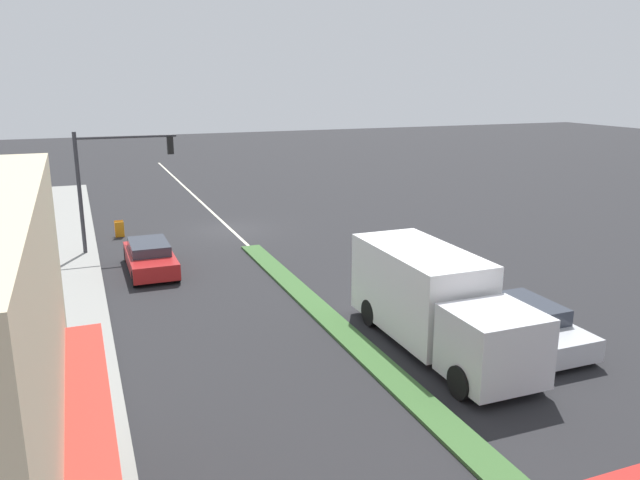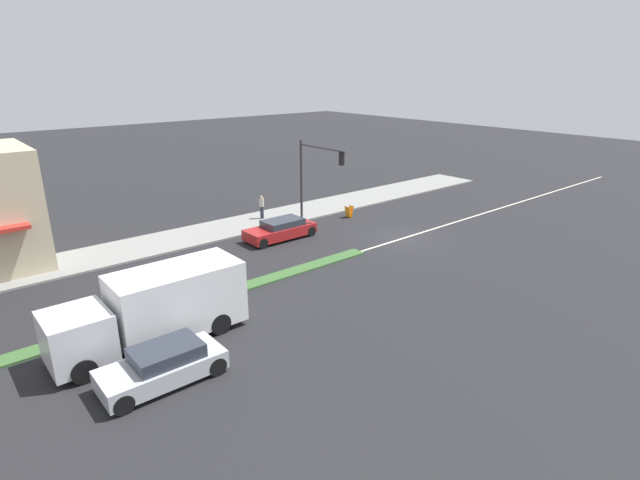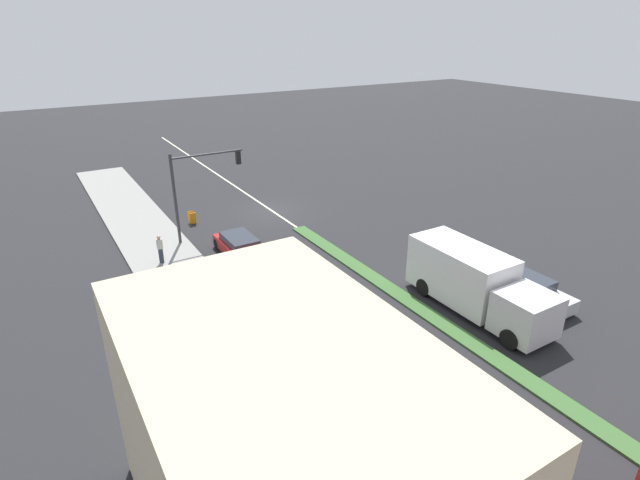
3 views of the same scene
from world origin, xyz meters
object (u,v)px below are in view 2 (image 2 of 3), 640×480
object	(u,v)px
traffic_signal_main	(314,169)
warning_aframe_sign	(349,212)
sedan_silver	(163,365)
pedestrian	(262,206)
hatchback_red	(281,230)
delivery_truck	(156,307)

from	to	relation	value
traffic_signal_main	warning_aframe_sign	distance (m)	4.61
traffic_signal_main	warning_aframe_sign	bearing A→B (deg)	-96.46
traffic_signal_main	sedan_silver	bearing A→B (deg)	125.13
warning_aframe_sign	pedestrian	bearing A→B (deg)	56.39
warning_aframe_sign	hatchback_red	xyz separation A→B (m)	(-0.78, 6.70, 0.19)
delivery_truck	warning_aframe_sign	bearing A→B (deg)	-65.87
traffic_signal_main	pedestrian	size ratio (longest dim) A/B	3.35
warning_aframe_sign	sedan_silver	world-z (taller)	sedan_silver
warning_aframe_sign	hatchback_red	world-z (taller)	hatchback_red
hatchback_red	warning_aframe_sign	bearing A→B (deg)	-83.34
delivery_truck	pedestrian	bearing A→B (deg)	-47.49
delivery_truck	hatchback_red	xyz separation A→B (m)	(7.20, -11.12, -0.85)
pedestrian	delivery_truck	world-z (taller)	delivery_truck
delivery_truck	hatchback_red	world-z (taller)	delivery_truck
delivery_truck	sedan_silver	bearing A→B (deg)	160.30
traffic_signal_main	delivery_truck	distance (m)	17.16
traffic_signal_main	pedestrian	distance (m)	4.86
pedestrian	hatchback_red	size ratio (longest dim) A/B	0.36
pedestrian	hatchback_red	xyz separation A→B (m)	(-4.30, 1.42, -0.38)
warning_aframe_sign	hatchback_red	size ratio (longest dim) A/B	0.18
traffic_signal_main	sedan_silver	distance (m)	19.60
delivery_truck	sedan_silver	world-z (taller)	delivery_truck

